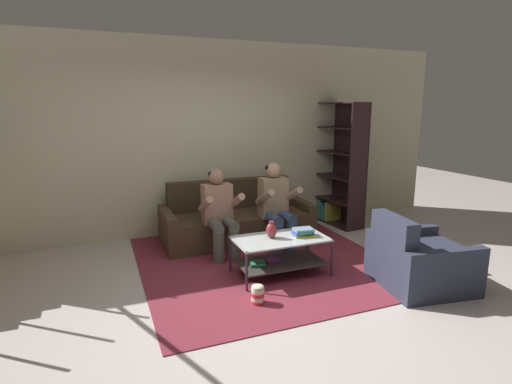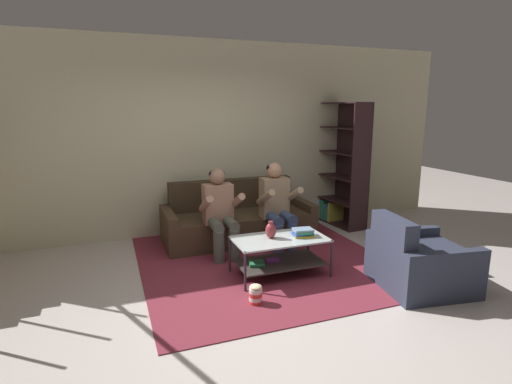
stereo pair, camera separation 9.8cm
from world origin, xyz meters
name	(u,v)px [view 1 (the left image)]	position (x,y,z in m)	size (l,w,h in m)	color
ground	(264,297)	(0.00, 0.00, 0.00)	(16.80, 16.80, 0.00)	beige
back_partition	(202,139)	(0.00, 2.46, 1.45)	(8.40, 0.12, 2.90)	beige
couch	(236,221)	(0.33, 1.85, 0.28)	(2.15, 0.89, 0.85)	#433222
person_seated_left	(220,209)	(-0.07, 1.32, 0.62)	(0.50, 0.58, 1.14)	#53584C
person_seated_right	(276,203)	(0.74, 1.33, 0.64)	(0.50, 0.58, 1.18)	#35456A
coffee_table	(279,250)	(0.38, 0.45, 0.30)	(1.07, 0.59, 0.45)	silver
area_rug	(259,258)	(0.36, 1.02, 0.01)	(3.00, 3.35, 0.01)	maroon
vase	(271,230)	(0.29, 0.49, 0.54)	(0.12, 0.12, 0.20)	maroon
book_stack	(303,232)	(0.67, 0.42, 0.49)	(0.26, 0.22, 0.09)	gold
bookshelf	(336,174)	(2.22, 2.15, 0.81)	(0.46, 1.13, 2.00)	black
armchair	(419,262)	(1.67, -0.37, 0.27)	(1.02, 1.01, 0.81)	#2D3246
popcorn_tub	(258,294)	(-0.12, -0.12, 0.10)	(0.13, 0.13, 0.21)	red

